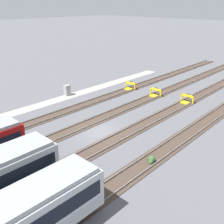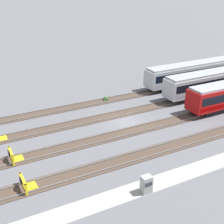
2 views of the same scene
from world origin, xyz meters
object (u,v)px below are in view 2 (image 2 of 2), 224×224
Objects in this scene: weed_clump at (106,99)px; bumper_stop_nearest_track at (26,184)px; electrical_cabinet at (146,184)px; subway_car_back_row_centre at (194,72)px; subway_car_front_row_left_inner at (216,81)px; bumper_stop_near_inner_track at (14,156)px.

bumper_stop_nearest_track is at bearing -135.00° from weed_clump.
electrical_cabinet is 21.40m from weed_clump.
bumper_stop_nearest_track is at bearing -154.49° from subway_car_back_row_centre.
bumper_stop_near_inner_track is at bearing -170.91° from subway_car_front_row_left_inner.
electrical_cabinet is 1.74× the size of weed_clump.
subway_car_front_row_left_inner is at bearing -17.78° from weed_clump.
subway_car_front_row_left_inner is at bearing 17.71° from bumper_stop_nearest_track.
weed_clump is (-16.25, 0.23, -1.80)m from subway_car_back_row_centre.
subway_car_back_row_centre is at bearing -0.82° from weed_clump.
subway_car_back_row_centre is 33.16m from bumper_stop_near_inner_track.
subway_car_back_row_centre reaches higher than bumper_stop_nearest_track.
weed_clump is (-16.25, 5.21, -1.80)m from subway_car_front_row_left_inner.
subway_car_back_row_centre reaches higher than weed_clump.
subway_car_front_row_left_inner is at bearing 9.09° from bumper_stop_near_inner_track.
subway_car_back_row_centre is at bearing 41.88° from electrical_cabinet.
subway_car_back_row_centre is 16.35m from weed_clump.
bumper_stop_nearest_track is (-31.53, -10.07, -1.53)m from subway_car_front_row_left_inner.
bumper_stop_near_inner_track is (-31.57, -5.05, -1.53)m from subway_car_front_row_left_inner.
bumper_stop_nearest_track is at bearing -89.46° from bumper_stop_near_inner_track.
bumper_stop_nearest_track is 21.61m from weed_clump.
subway_car_back_row_centre is at bearing 17.62° from bumper_stop_near_inner_track.
subway_car_front_row_left_inner is 32.01m from bumper_stop_near_inner_track.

